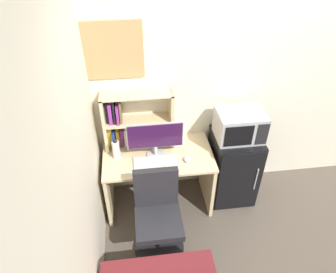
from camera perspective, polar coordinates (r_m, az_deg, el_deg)
name	(u,v)px	position (r m, az deg, el deg)	size (l,w,h in m)	color
wall_back	(286,81)	(3.52, 20.76, 9.43)	(6.40, 0.04, 2.60)	silver
wall_left	(68,235)	(1.95, -17.76, -16.82)	(0.04, 4.40, 2.60)	silver
desk	(158,171)	(3.36, -1.77, -6.28)	(1.13, 0.63, 0.73)	beige
hutch_bookshelf	(128,120)	(3.18, -7.32, 2.93)	(0.70, 0.23, 0.62)	beige
monitor	(155,138)	(3.06, -2.35, -0.21)	(0.56, 0.18, 0.39)	#B7B7BC
keyboard	(156,162)	(3.11, -2.28, -4.64)	(0.44, 0.16, 0.02)	silver
computer_mouse	(187,159)	(3.12, 3.51, -4.19)	(0.07, 0.09, 0.04)	silver
water_bottle	(116,150)	(3.14, -9.48, -2.39)	(0.07, 0.07, 0.22)	silver
mini_fridge	(233,167)	(3.59, 11.75, -5.40)	(0.48, 0.53, 0.84)	black
microwave	(240,125)	(3.24, 13.00, 2.05)	(0.47, 0.36, 0.30)	#ADADB2
desk_chair	(158,220)	(3.06, -1.84, -14.93)	(0.49, 0.49, 0.92)	black
wall_corkboard	(100,51)	(2.93, -12.26, 15.00)	(0.77, 0.02, 0.54)	tan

